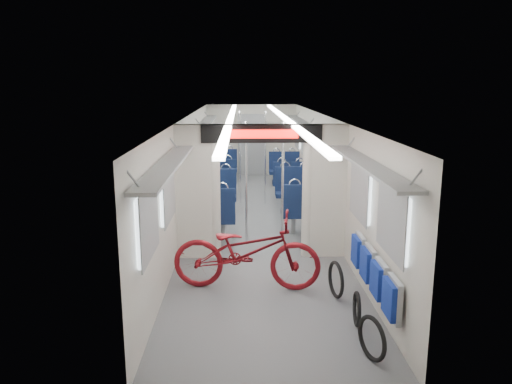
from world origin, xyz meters
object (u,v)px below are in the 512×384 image
bike_hoop_b (357,311)px  seat_bay_near_left (213,200)px  bike_hoop_a (372,340)px  stanchion_near_left (246,184)px  seat_bay_near_right (300,196)px  seat_bay_far_left (221,170)px  bike_hoop_c (336,281)px  stanchion_far_left (240,158)px  seat_bay_far_right (287,172)px  stanchion_near_right (282,185)px  stanchion_far_right (265,158)px  flip_bench (373,272)px  bicycle (247,251)px

bike_hoop_b → seat_bay_near_left: (-2.02, 4.52, 0.37)m
bike_hoop_a → stanchion_near_left: 4.36m
seat_bay_near_right → seat_bay_far_left: 3.95m
bike_hoop_c → stanchion_far_left: stanchion_far_left is taller
seat_bay_far_left → stanchion_near_left: (0.69, -5.09, 0.60)m
seat_bay_far_left → bike_hoop_a: bearing=-77.6°
bike_hoop_c → seat_bay_far_right: 7.12m
seat_bay_near_left → stanchion_near_left: size_ratio=0.99×
bike_hoop_c → seat_bay_far_left: (-1.92, 7.50, 0.31)m
seat_bay_near_left → stanchion_near_right: bearing=-45.3°
stanchion_far_right → seat_bay_near_left: bearing=-120.9°
flip_bench → stanchion_near_right: (-0.95, 2.84, 0.57)m
flip_bench → stanchion_near_right: size_ratio=0.90×
flip_bench → seat_bay_near_left: size_ratio=0.91×
bike_hoop_a → bike_hoop_c: 1.64m
seat_bay_far_right → stanchion_far_right: size_ratio=0.90×
seat_bay_far_left → stanchion_far_right: 2.27m
seat_bay_near_left → seat_bay_far_right: bearing=61.5°
flip_bench → bike_hoop_b: bearing=-130.0°
bike_hoop_c → bike_hoop_a: bearing=-87.0°
bike_hoop_a → seat_bay_near_left: size_ratio=0.22×
bicycle → bike_hoop_c: bearing=-100.0°
flip_bench → stanchion_near_right: 3.05m
seat_bay_near_right → stanchion_near_left: size_ratio=0.98×
stanchion_near_right → seat_bay_near_left: bearing=134.7°
bicycle → stanchion_near_right: stanchion_near_right is taller
bike_hoop_c → stanchion_near_right: (-0.57, 2.32, 0.91)m
seat_bay_near_right → stanchion_near_right: size_ratio=0.98×
flip_bench → seat_bay_far_right: size_ratio=1.01×
bicycle → flip_bench: bicycle is taller
seat_bay_far_left → stanchion_near_right: stanchion_near_right is taller
flip_bench → stanchion_far_right: 6.31m
seat_bay_near_left → seat_bay_far_left: 3.83m
stanchion_near_right → stanchion_far_right: size_ratio=1.00×
stanchion_far_right → seat_bay_near_right: bearing=-67.4°
flip_bench → stanchion_far_left: size_ratio=0.90×
seat_bay_near_right → bike_hoop_b: bearing=-88.2°
seat_bay_far_right → seat_bay_near_left: bearing=-118.5°
seat_bay_far_right → stanchion_near_right: size_ratio=0.90×
seat_bay_near_right → stanchion_near_right: stanchion_near_right is taller
bike_hoop_b → seat_bay_far_left: bearing=103.6°
bike_hoop_b → seat_bay_near_left: 4.97m
seat_bay_far_right → flip_bench: bearing=-86.9°
seat_bay_near_right → stanchion_near_left: 2.08m
bike_hoop_c → seat_bay_far_right: size_ratio=0.26×
seat_bay_near_right → stanchion_far_right: bearing=112.6°
bike_hoop_a → bike_hoop_b: size_ratio=1.16×
seat_bay_far_right → stanchion_near_left: (-1.18, -4.70, 0.61)m
bike_hoop_c → stanchion_near_left: stanchion_near_left is taller
bike_hoop_a → seat_bay_near_right: (-0.13, 5.66, 0.33)m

